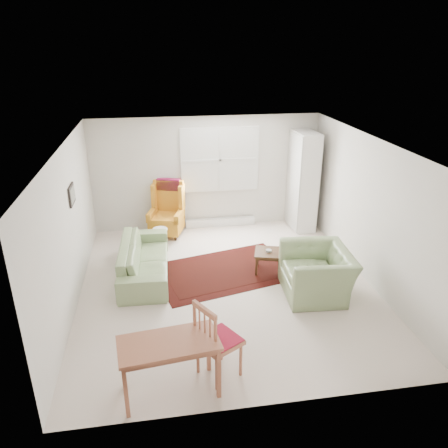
{
  "coord_description": "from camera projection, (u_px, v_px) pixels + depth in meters",
  "views": [
    {
      "loc": [
        -1.1,
        -6.53,
        3.97
      ],
      "look_at": [
        0.0,
        0.3,
        1.05
      ],
      "focal_mm": 35.0,
      "sensor_mm": 36.0,
      "label": 1
    }
  ],
  "objects": [
    {
      "name": "sofa",
      "position": [
        144.0,
        253.0,
        7.86
      ],
      "size": [
        0.91,
        2.16,
        0.86
      ],
      "primitive_type": "imported",
      "rotation": [
        0.0,
        0.0,
        1.53
      ],
      "color": "gray",
      "rests_on": "ground"
    },
    {
      "name": "coffee_table",
      "position": [
        268.0,
        261.0,
        8.06
      ],
      "size": [
        0.61,
        0.61,
        0.4
      ],
      "primitive_type": null,
      "rotation": [
        0.0,
        0.0,
        -0.28
      ],
      "color": "#412614",
      "rests_on": "ground"
    },
    {
      "name": "stool",
      "position": [
        161.0,
        238.0,
        9.01
      ],
      "size": [
        0.4,
        0.4,
        0.41
      ],
      "primitive_type": null,
      "rotation": [
        0.0,
        0.0,
        -0.39
      ],
      "color": "white",
      "rests_on": "ground"
    },
    {
      "name": "desk",
      "position": [
        170.0,
        367.0,
        5.2
      ],
      "size": [
        1.24,
        0.73,
        0.74
      ],
      "primitive_type": null,
      "rotation": [
        0.0,
        0.0,
        0.12
      ],
      "color": "#AA6344",
      "rests_on": "ground"
    },
    {
      "name": "wingback_chair",
      "position": [
        166.0,
        209.0,
        9.41
      ],
      "size": [
        0.88,
        0.9,
        1.2
      ],
      "primitive_type": null,
      "rotation": [
        0.0,
        0.0,
        -0.3
      ],
      "color": "orange",
      "rests_on": "ground"
    },
    {
      "name": "room",
      "position": [
        226.0,
        215.0,
        7.35
      ],
      "size": [
        5.04,
        5.54,
        2.51
      ],
      "color": "beige",
      "rests_on": "ground"
    },
    {
      "name": "cabinet",
      "position": [
        303.0,
        181.0,
        9.66
      ],
      "size": [
        0.5,
        0.89,
        2.18
      ],
      "primitive_type": null,
      "rotation": [
        0.0,
        0.0,
        0.04
      ],
      "color": "white",
      "rests_on": "ground"
    },
    {
      "name": "armchair",
      "position": [
        317.0,
        268.0,
        7.25
      ],
      "size": [
        1.14,
        1.28,
        0.94
      ],
      "primitive_type": "imported",
      "rotation": [
        0.0,
        0.0,
        -1.64
      ],
      "color": "gray",
      "rests_on": "ground"
    },
    {
      "name": "rug",
      "position": [
        224.0,
        271.0,
        8.1
      ],
      "size": [
        2.79,
        2.14,
        0.02
      ],
      "primitive_type": null,
      "rotation": [
        0.0,
        0.0,
        0.24
      ],
      "color": "black",
      "rests_on": "ground"
    },
    {
      "name": "desk_chair",
      "position": [
        219.0,
        339.0,
        5.42
      ],
      "size": [
        0.66,
        0.66,
        1.1
      ],
      "primitive_type": null,
      "rotation": [
        0.0,
        0.0,
        2.1
      ],
      "color": "#AA6344",
      "rests_on": "ground"
    }
  ]
}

